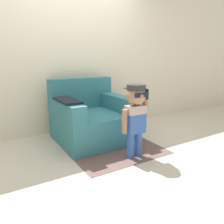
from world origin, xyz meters
TOP-DOWN VIEW (x-y plane):
  - ground_plane at (0.00, 0.00)m, footprint 10.00×10.00m
  - wall_back at (0.00, 0.70)m, footprint 10.00×0.05m
  - armchair at (0.05, 0.05)m, footprint 1.06×1.04m
  - person_child at (0.22, -0.81)m, footprint 0.38×0.28m
  - side_table at (0.83, 0.25)m, footprint 0.38×0.38m
  - rug at (0.14, -0.53)m, footprint 1.23×0.92m

SIDE VIEW (x-z plane):
  - ground_plane at x=0.00m, z-range 0.00..0.00m
  - rug at x=0.14m, z-range 0.00..0.01m
  - side_table at x=0.83m, z-range 0.05..0.56m
  - armchair at x=0.05m, z-range -0.13..0.78m
  - person_child at x=0.22m, z-range 0.15..1.08m
  - wall_back at x=0.00m, z-range 0.00..2.60m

